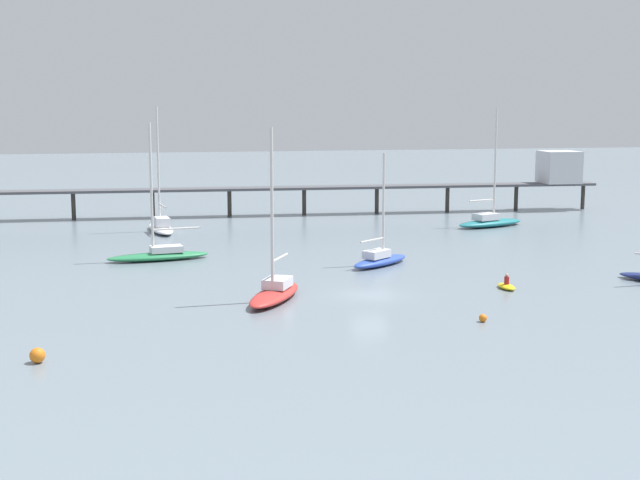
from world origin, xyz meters
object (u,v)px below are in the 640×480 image
(pier, at_px, (416,178))
(sailboat_teal, at_px, (490,220))
(mooring_buoy_far, at_px, (37,355))
(sailboat_green, at_px, (160,253))
(sailboat_white, at_px, (161,225))
(mooring_buoy_near, at_px, (483,318))
(sailboat_red, at_px, (275,290))
(dinghy_yellow, at_px, (506,286))
(sailboat_blue, at_px, (380,258))

(pier, distance_m, sailboat_teal, 15.09)
(mooring_buoy_far, bearing_deg, pier, 54.84)
(pier, bearing_deg, mooring_buoy_far, -125.16)
(sailboat_teal, xyz_separation_m, sailboat_green, (-36.59, -13.37, -0.07))
(pier, relative_size, sailboat_white, 6.40)
(mooring_buoy_near, xyz_separation_m, mooring_buoy_far, (-25.97, -2.95, 0.15))
(sailboat_green, height_order, sailboat_red, sailboat_green)
(sailboat_teal, bearing_deg, sailboat_green, -159.93)
(dinghy_yellow, distance_m, mooring_buoy_far, 33.65)
(sailboat_green, bearing_deg, mooring_buoy_near, -54.47)
(pier, distance_m, sailboat_white, 33.77)
(dinghy_yellow, xyz_separation_m, mooring_buoy_far, (-31.56, -11.67, 0.18))
(mooring_buoy_near, bearing_deg, pier, 75.44)
(sailboat_white, bearing_deg, sailboat_green, -92.43)
(sailboat_red, height_order, sailboat_blue, sailboat_red)
(sailboat_white, relative_size, mooring_buoy_far, 16.38)
(sailboat_teal, height_order, sailboat_white, sailboat_white)
(sailboat_teal, relative_size, sailboat_green, 1.11)
(sailboat_green, bearing_deg, sailboat_teal, 20.07)
(sailboat_red, distance_m, mooring_buoy_far, 18.60)
(sailboat_green, relative_size, mooring_buoy_far, 14.66)
(sailboat_blue, height_order, dinghy_yellow, sailboat_blue)
(sailboat_white, bearing_deg, sailboat_blue, -54.21)
(sailboat_red, xyz_separation_m, sailboat_blue, (10.72, 10.81, -0.04))
(pier, height_order, sailboat_blue, sailboat_blue)
(sailboat_white, distance_m, mooring_buoy_far, 47.06)
(sailboat_teal, height_order, mooring_buoy_near, sailboat_teal)
(dinghy_yellow, bearing_deg, sailboat_red, 179.82)
(sailboat_teal, distance_m, mooring_buoy_far, 61.09)
(sailboat_teal, xyz_separation_m, sailboat_blue, (-18.67, -20.02, -0.08))
(sailboat_white, relative_size, dinghy_yellow, 5.96)
(sailboat_teal, height_order, dinghy_yellow, sailboat_teal)
(sailboat_blue, bearing_deg, sailboat_teal, 47.00)
(sailboat_green, height_order, dinghy_yellow, sailboat_green)
(sailboat_green, distance_m, sailboat_blue, 19.11)
(sailboat_green, distance_m, mooring_buoy_far, 30.07)
(sailboat_red, relative_size, sailboat_blue, 1.26)
(sailboat_blue, xyz_separation_m, dinghy_yellow, (6.41, -10.87, -0.41))
(sailboat_green, xyz_separation_m, dinghy_yellow, (24.33, -17.52, -0.43))
(sailboat_white, xyz_separation_m, mooring_buoy_near, (18.01, -43.42, -0.52))
(sailboat_white, xyz_separation_m, sailboat_red, (6.47, -34.66, -0.09))
(sailboat_green, distance_m, sailboat_red, 18.90)
(sailboat_green, relative_size, dinghy_yellow, 5.34)
(pier, xyz_separation_m, mooring_buoy_far, (-39.93, -56.68, -3.94))
(sailboat_red, xyz_separation_m, dinghy_yellow, (17.13, -0.05, -0.45))
(pier, bearing_deg, sailboat_teal, -74.57)
(dinghy_yellow, bearing_deg, mooring_buoy_far, -159.71)
(dinghy_yellow, relative_size, mooring_buoy_near, 4.41)
(sailboat_teal, bearing_deg, mooring_buoy_near, -114.27)
(dinghy_yellow, bearing_deg, sailboat_teal, 68.35)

